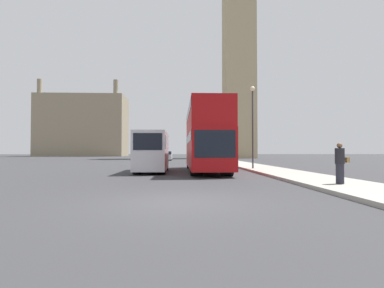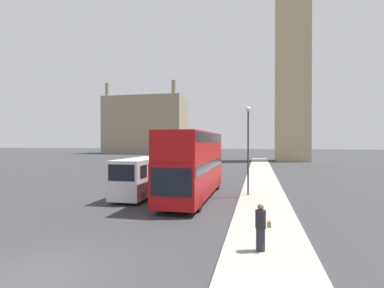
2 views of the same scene
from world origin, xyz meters
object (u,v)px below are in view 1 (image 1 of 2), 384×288
Objects in this scene: red_double_decker_bus at (206,136)px; parked_sedan at (166,156)px; white_van at (152,151)px; street_lamp at (253,115)px; clock_tower at (239,11)px; pedestrian at (340,163)px.

parked_sedan is at bearing 98.29° from red_double_decker_bus.
street_lamp is at bearing 12.66° from white_van.
clock_tower is at bearing 80.02° from street_lamp.
pedestrian is 37.52m from parked_sedan.
pedestrian is (8.07, -9.05, -0.49)m from white_van.
red_double_decker_bus reaches higher than pedestrian.
clock_tower is 5.57× the size of red_double_decker_bus.
clock_tower reaches higher than pedestrian.
street_lamp is (-0.77, 10.69, 3.19)m from pedestrian.
parked_sedan is at bearing 106.24° from street_lamp.
clock_tower reaches higher than white_van.
red_double_decker_bus is at bearing -104.39° from clock_tower.
street_lamp reaches higher than white_van.
white_van reaches higher than parked_sedan.
parked_sedan is (-14.83, -15.51, -31.10)m from clock_tower.
parked_sedan is (-3.93, 26.96, -1.84)m from red_double_decker_bus.
white_van is 7.96m from street_lamp.
white_van is (-3.69, -0.58, -1.06)m from red_double_decker_bus.
white_van reaches higher than pedestrian.
street_lamp reaches higher than pedestrian.
clock_tower is 38.93× the size of pedestrian.
street_lamp is (3.62, 1.06, 1.64)m from red_double_decker_bus.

